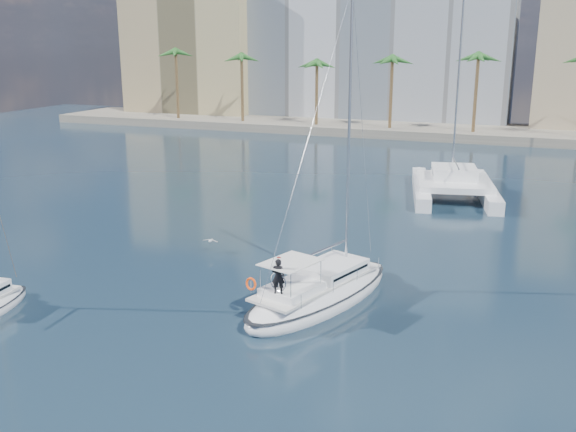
% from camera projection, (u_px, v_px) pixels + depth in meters
% --- Properties ---
extents(ground, '(160.00, 160.00, 0.00)m').
position_uv_depth(ground, '(273.00, 278.00, 35.52)').
color(ground, black).
rests_on(ground, ground).
extents(quay, '(120.00, 14.00, 1.20)m').
position_uv_depth(quay, '(437.00, 131.00, 90.31)').
color(quay, gray).
rests_on(quay, ground).
extents(building_modern, '(42.00, 16.00, 28.00)m').
position_uv_depth(building_modern, '(377.00, 33.00, 101.76)').
color(building_modern, silver).
rests_on(building_modern, ground).
extents(building_tan_left, '(22.00, 14.00, 22.00)m').
position_uv_depth(building_tan_left, '(199.00, 52.00, 109.33)').
color(building_tan_left, tan).
rests_on(building_tan_left, ground).
extents(palm_left, '(3.60, 3.60, 12.30)m').
position_uv_depth(palm_left, '(207.00, 59.00, 95.94)').
color(palm_left, brown).
rests_on(palm_left, ground).
extents(palm_centre, '(3.60, 3.60, 12.30)m').
position_uv_depth(palm_centre, '(437.00, 61.00, 84.17)').
color(palm_centre, brown).
rests_on(palm_centre, ground).
extents(main_sloop, '(6.60, 11.31, 16.00)m').
position_uv_depth(main_sloop, '(320.00, 293.00, 32.15)').
color(main_sloop, white).
rests_on(main_sloop, ground).
extents(catamaran, '(9.05, 14.17, 18.99)m').
position_uv_depth(catamaran, '(454.00, 182.00, 54.28)').
color(catamaran, white).
rests_on(catamaran, ground).
extents(seagull, '(1.01, 0.43, 0.19)m').
position_uv_depth(seagull, '(211.00, 241.00, 39.68)').
color(seagull, silver).
rests_on(seagull, ground).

